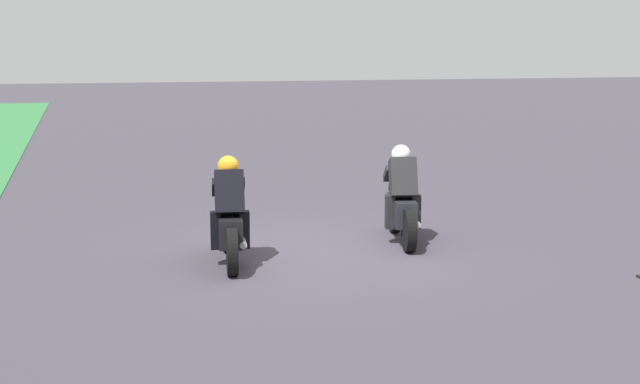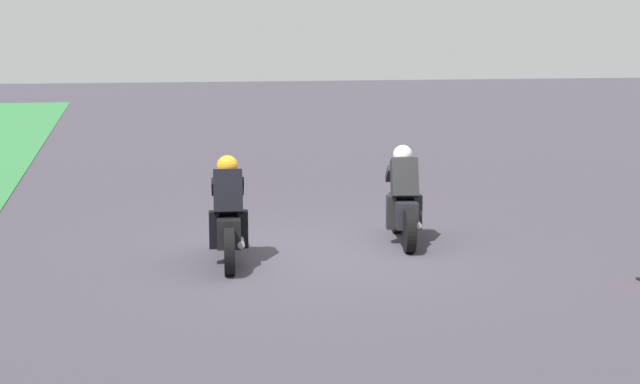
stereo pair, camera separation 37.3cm
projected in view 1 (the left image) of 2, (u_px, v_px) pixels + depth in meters
ground_plane at (316, 252)px, 13.11m from camera, size 120.00×120.00×0.00m
rider_lane_a at (402, 202)px, 13.72m from camera, size 2.03×0.62×1.51m
rider_lane_b at (230, 220)px, 12.37m from camera, size 2.04×0.58×1.51m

